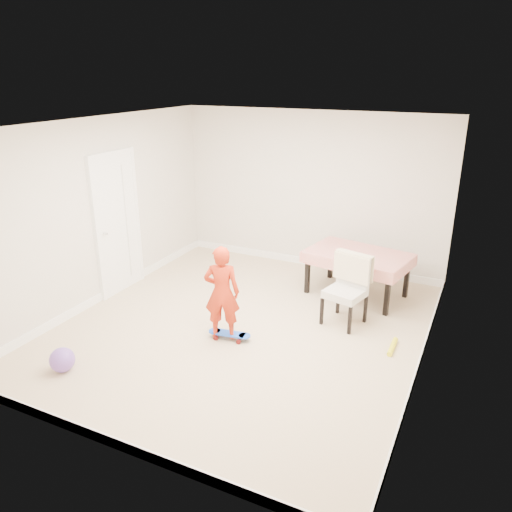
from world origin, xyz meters
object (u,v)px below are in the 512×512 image
at_px(child, 222,295).
at_px(balloon, 62,360).
at_px(dining_table, 357,274).
at_px(skateboard, 230,336).
at_px(dining_chair, 345,291).

height_order(child, balloon, child).
height_order(dining_table, child, child).
relative_size(skateboard, child, 0.46).
distance_m(dining_table, skateboard, 2.27).
relative_size(dining_chair, child, 0.79).
relative_size(dining_chair, skateboard, 1.72).
distance_m(dining_table, dining_chair, 0.97).
bearing_deg(child, balloon, 27.16).
relative_size(child, balloon, 4.29).
xyz_separation_m(dining_chair, skateboard, (-1.17, -1.03, -0.43)).
bearing_deg(dining_chair, dining_table, 108.99).
relative_size(dining_table, balloon, 5.15).
bearing_deg(balloon, skateboard, 46.77).
height_order(skateboard, balloon, balloon).
bearing_deg(dining_table, dining_chair, -74.07).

